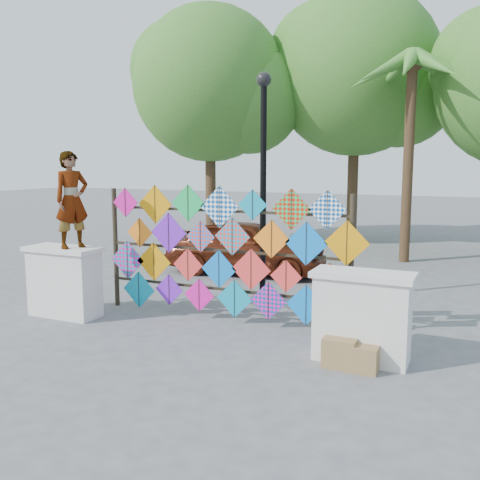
# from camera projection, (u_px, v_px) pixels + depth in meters

# --- Properties ---
(ground) EXTENTS (80.00, 80.00, 0.00)m
(ground) POSITION_uv_depth(u_px,v_px,m) (200.00, 332.00, 8.88)
(ground) COLOR gray
(ground) RESTS_ON ground
(parapet_left) EXTENTS (1.40, 0.65, 1.28)m
(parapet_left) POSITION_uv_depth(u_px,v_px,m) (64.00, 281.00, 9.72)
(parapet_left) COLOR silver
(parapet_left) RESTS_ON ground
(parapet_right) EXTENTS (1.40, 0.65, 1.28)m
(parapet_right) POSITION_uv_depth(u_px,v_px,m) (362.00, 316.00, 7.50)
(parapet_right) COLOR silver
(parapet_right) RESTS_ON ground
(kite_rack) EXTENTS (4.96, 0.24, 2.40)m
(kite_rack) POSITION_uv_depth(u_px,v_px,m) (224.00, 253.00, 9.33)
(kite_rack) COLOR black
(kite_rack) RESTS_ON ground
(tree_west) EXTENTS (5.85, 5.20, 8.01)m
(tree_west) POSITION_uv_depth(u_px,v_px,m) (213.00, 85.00, 18.05)
(tree_west) COLOR #4B3920
(tree_west) RESTS_ON ground
(tree_mid) EXTENTS (6.30, 5.60, 8.61)m
(tree_mid) POSITION_uv_depth(u_px,v_px,m) (359.00, 73.00, 17.94)
(tree_mid) COLOR #4B3920
(tree_mid) RESTS_ON ground
(palm_tree) EXTENTS (3.62, 3.62, 5.83)m
(palm_tree) POSITION_uv_depth(u_px,v_px,m) (412.00, 82.00, 14.47)
(palm_tree) COLOR #4B3920
(palm_tree) RESTS_ON ground
(vendor_woman) EXTENTS (0.60, 0.73, 1.71)m
(vendor_woman) POSITION_uv_depth(u_px,v_px,m) (72.00, 200.00, 9.40)
(vendor_woman) COLOR #99999E
(vendor_woman) RESTS_ON parapet_left
(sedan) EXTENTS (4.19, 2.02, 1.38)m
(sedan) POSITION_uv_depth(u_px,v_px,m) (246.00, 246.00, 13.49)
(sedan) COLOR #541E0E
(sedan) RESTS_ON ground
(lamppost) EXTENTS (0.28, 0.28, 4.46)m
(lamppost) POSITION_uv_depth(u_px,v_px,m) (263.00, 168.00, 10.17)
(lamppost) COLOR black
(lamppost) RESTS_ON ground
(cardboard_box_near) EXTENTS (0.45, 0.40, 0.40)m
(cardboard_box_near) POSITION_uv_depth(u_px,v_px,m) (341.00, 352.00, 7.37)
(cardboard_box_near) COLOR olive
(cardboard_box_near) RESTS_ON ground
(cardboard_box_far) EXTENTS (0.42, 0.38, 0.35)m
(cardboard_box_far) POSITION_uv_depth(u_px,v_px,m) (363.00, 358.00, 7.21)
(cardboard_box_far) COLOR olive
(cardboard_box_far) RESTS_ON ground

